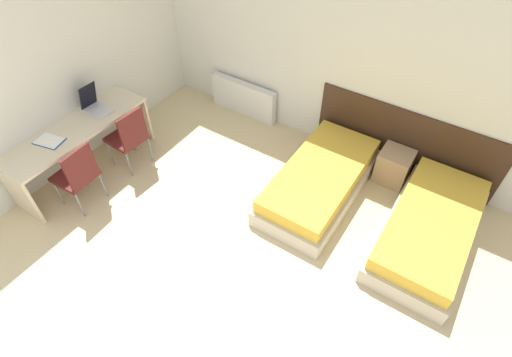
# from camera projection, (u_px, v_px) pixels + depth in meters

# --- Properties ---
(ground_plane) EXTENTS (20.00, 20.00, 0.00)m
(ground_plane) POSITION_uv_depth(u_px,v_px,m) (139.00, 348.00, 3.75)
(ground_plane) COLOR beige
(wall_back) EXTENTS (6.09, 0.05, 2.70)m
(wall_back) POSITION_uv_depth(u_px,v_px,m) (330.00, 52.00, 4.93)
(wall_back) COLOR silver
(wall_back) RESTS_ON ground_plane
(wall_left) EXTENTS (0.05, 4.67, 2.70)m
(wall_left) POSITION_uv_depth(u_px,v_px,m) (70.00, 58.00, 4.83)
(wall_left) COLOR silver
(wall_left) RESTS_ON ground_plane
(headboard_panel) EXTENTS (2.37, 0.03, 0.93)m
(headboard_panel) POSITION_uv_depth(u_px,v_px,m) (404.00, 142.00, 5.09)
(headboard_panel) COLOR #382316
(headboard_panel) RESTS_ON ground_plane
(bed_near_window) EXTENTS (0.90, 1.86, 0.42)m
(bed_near_window) POSITION_uv_depth(u_px,v_px,m) (320.00, 181.00, 4.98)
(bed_near_window) COLOR beige
(bed_near_window) RESTS_ON ground_plane
(bed_near_door) EXTENTS (0.90, 1.86, 0.42)m
(bed_near_door) POSITION_uv_depth(u_px,v_px,m) (429.00, 229.00, 4.46)
(bed_near_door) COLOR beige
(bed_near_door) RESTS_ON ground_plane
(nightstand) EXTENTS (0.40, 0.38, 0.45)m
(nightstand) POSITION_uv_depth(u_px,v_px,m) (394.00, 166.00, 5.14)
(nightstand) COLOR tan
(nightstand) RESTS_ON ground_plane
(radiator) EXTENTS (1.10, 0.12, 0.54)m
(radiator) POSITION_uv_depth(u_px,v_px,m) (244.00, 98.00, 6.11)
(radiator) COLOR silver
(radiator) RESTS_ON ground_plane
(desk) EXTENTS (0.58, 1.89, 0.72)m
(desk) POSITION_uv_depth(u_px,v_px,m) (79.00, 138.00, 5.01)
(desk) COLOR beige
(desk) RESTS_ON ground_plane
(chair_near_laptop) EXTENTS (0.46, 0.46, 0.91)m
(chair_near_laptop) POSITION_uv_depth(u_px,v_px,m) (129.00, 136.00, 5.12)
(chair_near_laptop) COLOR #511919
(chair_near_laptop) RESTS_ON ground_plane
(chair_near_notebook) EXTENTS (0.45, 0.45, 0.91)m
(chair_near_notebook) POSITION_uv_depth(u_px,v_px,m) (77.00, 174.00, 4.64)
(chair_near_notebook) COLOR #511919
(chair_near_notebook) RESTS_ON ground_plane
(laptop) EXTENTS (0.36, 0.25, 0.36)m
(laptop) POSITION_uv_depth(u_px,v_px,m) (95.00, 105.00, 5.10)
(laptop) COLOR silver
(laptop) RESTS_ON desk
(open_notebook) EXTENTS (0.37, 0.29, 0.02)m
(open_notebook) POSITION_uv_depth(u_px,v_px,m) (49.00, 141.00, 4.72)
(open_notebook) COLOR #1E4793
(open_notebook) RESTS_ON desk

